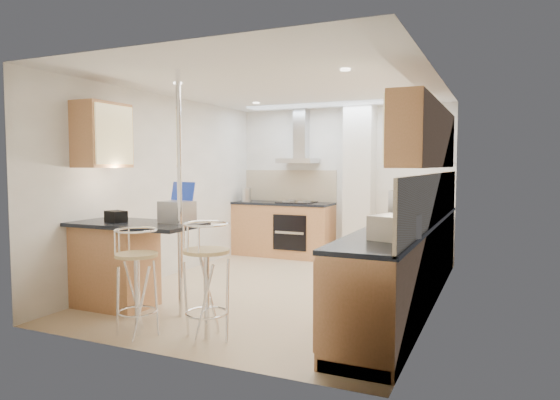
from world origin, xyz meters
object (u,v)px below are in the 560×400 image
at_px(bar_stool_end, 207,281).
at_px(bread_bin, 394,227).
at_px(bar_stool_near, 137,282).
at_px(microwave, 409,203).
at_px(laptop, 177,212).

xyz_separation_m(bar_stool_end, bread_bin, (1.54, 0.52, 0.50)).
xyz_separation_m(bar_stool_near, bar_stool_end, (0.63, 0.17, 0.03)).
bearing_deg(bar_stool_near, microwave, 48.72).
relative_size(microwave, laptop, 1.72).
bearing_deg(bar_stool_end, bread_bin, -50.63).
height_order(bar_stool_end, bread_bin, bread_bin).
relative_size(bar_stool_near, bread_bin, 2.53).
xyz_separation_m(microwave, bar_stool_near, (-1.95, -2.73, -0.59)).
xyz_separation_m(laptop, bread_bin, (2.30, -0.11, -0.03)).
xyz_separation_m(microwave, bar_stool_end, (-1.32, -2.56, -0.55)).
height_order(microwave, laptop, microwave).
bearing_deg(bread_bin, bar_stool_end, -144.03).
bearing_deg(bread_bin, microwave, 113.63).
distance_m(laptop, bread_bin, 2.31).
distance_m(microwave, laptop, 2.84).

